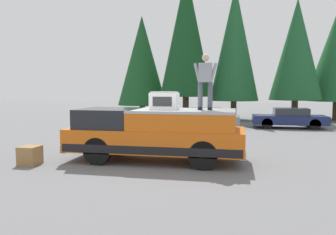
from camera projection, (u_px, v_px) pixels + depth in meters
The scene contains 11 objects.
ground_plane at pixel (153, 161), 10.57m from camera, with size 90.00×90.00×0.00m, color slate.
pickup_truck at pixel (156, 134), 10.59m from camera, with size 2.01×5.54×1.65m.
compressor_unit at pixel (164, 101), 10.33m from camera, with size 0.65×0.84×0.56m.
person_on_truck_bed at pixel (205, 80), 10.15m from camera, with size 0.29×0.72×1.69m.
parked_car_navy at pixel (289, 118), 19.40m from camera, with size 1.64×4.10×1.16m.
parked_car_grey at pixel (204, 118), 19.40m from camera, with size 1.64×4.10×1.16m.
wooden_crate at pixel (30, 155), 10.12m from camera, with size 0.56×0.56×0.56m, color olive.
conifer_left at pixel (296, 50), 23.13m from camera, with size 3.59×3.59×8.47m.
conifer_center_left at pixel (235, 43), 23.95m from camera, with size 3.49×3.49×9.63m.
conifer_center_right at pixel (186, 34), 23.84m from camera, with size 3.73×3.73×10.62m.
conifer_right at pixel (142, 61), 25.61m from camera, with size 3.73×3.73×7.79m.
Camera 1 is at (-10.11, -2.52, 2.31)m, focal length 35.80 mm.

